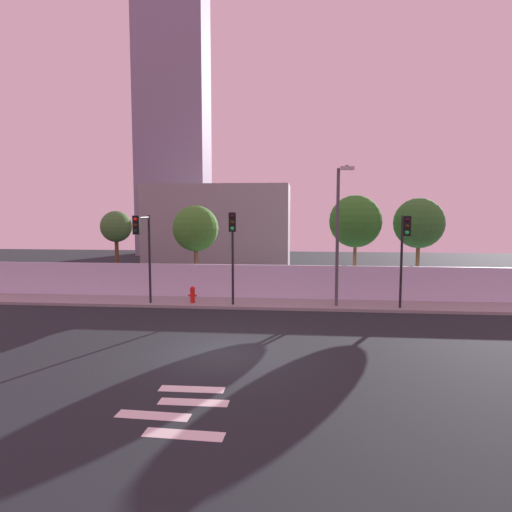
% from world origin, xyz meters
% --- Properties ---
extents(ground_plane, '(80.00, 80.00, 0.00)m').
position_xyz_m(ground_plane, '(0.00, 0.00, 0.00)').
color(ground_plane, black).
extents(sidewalk, '(36.00, 2.40, 0.15)m').
position_xyz_m(sidewalk, '(0.00, 8.20, 0.07)').
color(sidewalk, gray).
rests_on(sidewalk, ground).
extents(perimeter_wall, '(36.00, 0.18, 1.80)m').
position_xyz_m(perimeter_wall, '(0.00, 9.49, 1.05)').
color(perimeter_wall, silver).
rests_on(perimeter_wall, sidewalk).
extents(crosswalk_marking, '(2.78, 3.04, 0.01)m').
position_xyz_m(crosswalk_marking, '(-0.26, -4.53, 0.00)').
color(crosswalk_marking, silver).
rests_on(crosswalk_marking, ground).
extents(traffic_light_left, '(0.44, 1.66, 4.64)m').
position_xyz_m(traffic_light_left, '(-0.66, 6.79, 3.55)').
color(traffic_light_left, black).
rests_on(traffic_light_left, sidewalk).
extents(traffic_light_center, '(0.36, 1.68, 4.49)m').
position_xyz_m(traffic_light_center, '(-5.12, 6.77, 3.45)').
color(traffic_light_center, black).
rests_on(traffic_light_center, sidewalk).
extents(traffic_light_right, '(0.38, 1.84, 4.49)m').
position_xyz_m(traffic_light_right, '(7.40, 6.68, 3.46)').
color(traffic_light_right, black).
rests_on(traffic_light_right, sidewalk).
extents(street_lamp_curbside, '(0.65, 1.96, 6.77)m').
position_xyz_m(street_lamp_curbside, '(4.45, 7.50, 4.15)').
color(street_lamp_curbside, '#4C4C51').
rests_on(street_lamp_curbside, sidewalk).
extents(fire_hydrant, '(0.44, 0.26, 0.86)m').
position_xyz_m(fire_hydrant, '(-2.90, 7.77, 0.61)').
color(fire_hydrant, red).
rests_on(fire_hydrant, sidewalk).
extents(roadside_tree_leftmost, '(1.83, 1.83, 4.86)m').
position_xyz_m(roadside_tree_leftmost, '(-8.20, 11.01, 3.88)').
color(roadside_tree_leftmost, brown).
rests_on(roadside_tree_leftmost, ground).
extents(roadside_tree_midleft, '(2.65, 2.65, 5.17)m').
position_xyz_m(roadside_tree_midleft, '(-3.44, 11.01, 3.83)').
color(roadside_tree_midleft, brown).
rests_on(roadside_tree_midleft, ground).
extents(roadside_tree_midright, '(2.92, 2.92, 5.74)m').
position_xyz_m(roadside_tree_midright, '(5.65, 11.01, 4.27)').
color(roadside_tree_midright, brown).
rests_on(roadside_tree_midright, ground).
extents(roadside_tree_rightmost, '(2.77, 2.77, 5.57)m').
position_xyz_m(roadside_tree_rightmost, '(9.08, 11.01, 4.17)').
color(roadside_tree_rightmost, brown).
rests_on(roadside_tree_rightmost, ground).
extents(low_building_distant, '(11.84, 6.00, 6.99)m').
position_xyz_m(low_building_distant, '(-4.30, 23.49, 3.50)').
color(low_building_distant, gray).
rests_on(low_building_distant, ground).
extents(tower_on_skyline, '(7.50, 5.00, 32.10)m').
position_xyz_m(tower_on_skyline, '(-11.48, 35.49, 16.05)').
color(tower_on_skyline, gray).
rests_on(tower_on_skyline, ground).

